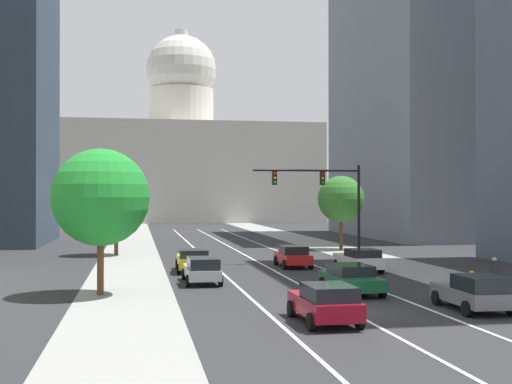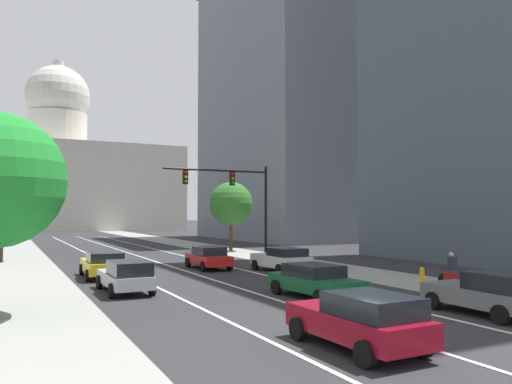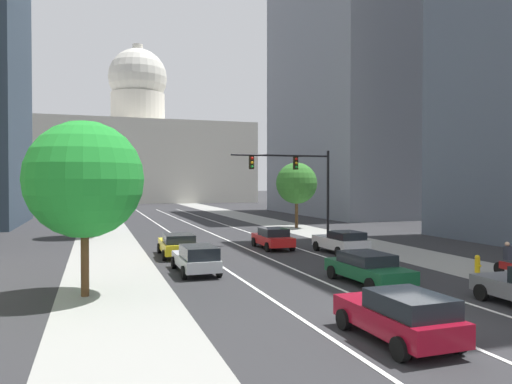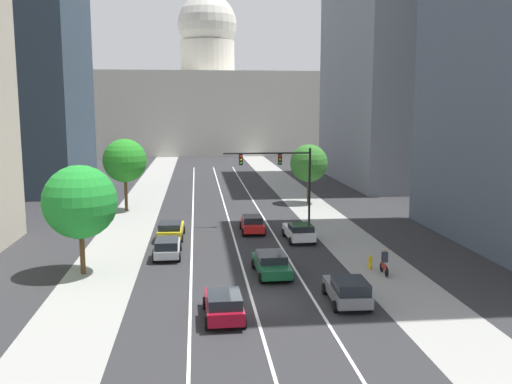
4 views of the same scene
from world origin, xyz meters
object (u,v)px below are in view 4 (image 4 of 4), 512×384
Objects in this scene: traffic_signal_mast at (283,170)px; street_tree_near_right at (309,163)px; car_red at (252,224)px; cyclist at (384,262)px; car_gray at (348,290)px; car_green at (271,263)px; fire_hydrant at (370,262)px; car_white at (299,231)px; car_yellow at (171,229)px; car_silver at (167,247)px; car_crimson at (224,304)px; street_tree_mid_left at (80,202)px; capitol_building at (208,103)px; street_tree_near_left at (125,161)px.

traffic_signal_mast is 1.19× the size of street_tree_near_right.
cyclist reaches higher than car_red.
car_gray is 6.75m from car_green.
fire_hydrant is at bearing -149.48° from car_red.
car_yellow is at bearing 77.87° from car_white.
traffic_signal_mast is (9.85, 9.82, 4.30)m from car_silver.
car_green is (3.41, 7.33, -0.05)m from car_crimson.
cyclist is (14.02, -11.56, 0.09)m from car_yellow.
car_red is 0.92× the size of car_yellow.
traffic_signal_mast reaches higher than car_yellow.
car_red is at bearing 41.96° from street_tree_mid_left.
capitol_building is 106.68m from car_gray.
capitol_building is at bearing -3.27° from car_silver.
traffic_signal_mast reaches higher than car_white.
street_tree_mid_left is (-15.46, 7.30, 3.90)m from car_gray.
cyclist is at bearing -112.33° from car_silver.
car_yellow reaches higher than car_red.
car_crimson is at bearing -141.82° from fire_hydrant.
cyclist is at bearing -6.81° from street_tree_mid_left.
capitol_building is at bearing 84.02° from street_tree_mid_left.
fire_hydrant is (6.71, -11.68, -0.29)m from car_red.
street_tree_near_left reaches higher than fire_hydrant.
street_tree_near_left is at bearing 47.14° from car_red.
street_tree_mid_left is (-12.04, 1.48, 3.95)m from car_green.
car_yellow is 0.71× the size of street_tree_near_right.
fire_hydrant is (3.29, -8.20, -0.31)m from car_white.
car_gray is 0.65× the size of street_tree_near_right.
capitol_building reaches higher than street_tree_near_left.
capitol_building is 56.01× the size of fire_hydrant.
traffic_signal_mast reaches higher than fire_hydrant.
street_tree_near_right is (0.94, 25.46, 4.03)m from fire_hydrant.
fire_hydrant is (3.30, 6.45, -0.33)m from car_gray.
car_gray reaches higher than fire_hydrant.
street_tree_near_left is at bearing 29.08° from car_gray.
street_tree_mid_left is at bearing -90.24° from street_tree_near_left.
car_crimson is at bearing -74.59° from street_tree_near_left.
fire_hydrant is at bearing -86.72° from car_green.
street_tree_mid_left is at bearing -128.67° from street_tree_near_right.
street_tree_near_left reaches higher than car_yellow.
street_tree_mid_left is (-18.76, 0.85, 4.23)m from fire_hydrant.
street_tree_mid_left is (-5.21, -3.41, 3.92)m from car_silver.
car_white is 7.29m from traffic_signal_mast.
capitol_building reaches higher than car_crimson.
car_red is 14.96m from cyclist.
street_tree_mid_left reaches higher than traffic_signal_mast.
car_silver is at bearing 138.02° from car_red.
car_red is at bearing -2.06° from car_green.
car_red is at bearing 119.88° from fire_hydrant.
car_red is (-3.42, 3.48, -0.02)m from car_white.
street_tree_near_left is (-14.97, 8.94, 0.14)m from traffic_signal_mast.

